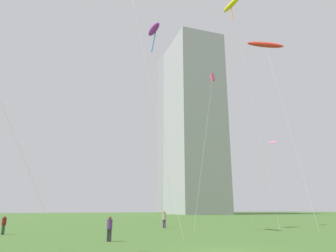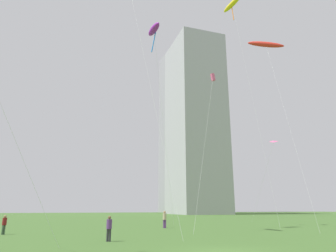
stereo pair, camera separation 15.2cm
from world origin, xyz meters
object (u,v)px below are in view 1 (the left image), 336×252
(person_standing_2, at_px, (4,223))
(person_standing_3, at_px, (110,227))
(kite_flying_1, at_px, (273,143))
(kite_flying_6, at_px, (232,5))
(kite_flying_7, at_px, (212,78))
(kite_flying_5, at_px, (265,45))
(distant_highrise_1, at_px, (194,123))
(kite_flying_4, at_px, (154,30))
(person_standing_1, at_px, (164,218))
(distant_highrise_0, at_px, (185,130))

(person_standing_2, bearing_deg, person_standing_3, 88.31)
(person_standing_3, xyz_separation_m, kite_flying_1, (22.89, 12.36, 9.76))
(kite_flying_6, xyz_separation_m, kite_flying_7, (-2.74, 1.71, -11.17))
(kite_flying_5, distance_m, distant_highrise_1, 77.61)
(person_standing_3, xyz_separation_m, kite_flying_4, (4.40, 6.02, 19.60))
(person_standing_2, bearing_deg, kite_flying_5, 136.36)
(person_standing_1, height_order, kite_flying_5, kite_flying_5)
(kite_flying_7, bearing_deg, kite_flying_1, -4.65)
(person_standing_1, distance_m, kite_flying_4, 20.66)
(distant_highrise_1, bearing_deg, person_standing_1, -116.39)
(kite_flying_1, height_order, kite_flying_6, kite_flying_6)
(person_standing_1, height_order, kite_flying_6, kite_flying_6)
(person_standing_1, bearing_deg, kite_flying_7, -135.25)
(person_standing_3, distance_m, kite_flying_7, 26.86)
(kite_flying_1, distance_m, kite_flying_6, 20.59)
(person_standing_2, distance_m, kite_flying_7, 29.46)
(kite_flying_5, relative_size, kite_flying_7, 1.21)
(person_standing_1, bearing_deg, kite_flying_1, -141.57)
(kite_flying_6, relative_size, distant_highrise_0, 0.37)
(person_standing_3, distance_m, kite_flying_6, 36.10)
(distant_highrise_0, distance_m, distant_highrise_1, 43.38)
(person_standing_1, distance_m, distant_highrise_0, 127.77)
(kite_flying_4, bearing_deg, distant_highrise_0, 67.77)
(person_standing_2, height_order, distant_highrise_1, distant_highrise_1)
(person_standing_2, height_order, kite_flying_7, kite_flying_7)
(kite_flying_5, relative_size, distant_highrise_0, 0.29)
(person_standing_2, distance_m, kite_flying_6, 39.00)
(person_standing_1, relative_size, kite_flying_6, 0.06)
(distant_highrise_0, bearing_deg, kite_flying_7, -112.51)
(person_standing_1, xyz_separation_m, person_standing_2, (-15.32, -4.10, -0.15))
(person_standing_2, distance_m, distant_highrise_0, 137.46)
(person_standing_1, distance_m, kite_flying_6, 31.07)
(kite_flying_1, bearing_deg, person_standing_2, -172.01)
(person_standing_3, bearing_deg, kite_flying_5, 46.73)
(person_standing_1, height_order, distant_highrise_0, distant_highrise_0)
(person_standing_2, relative_size, kite_flying_7, 0.08)
(kite_flying_1, relative_size, kite_flying_5, 0.46)
(kite_flying_1, relative_size, kite_flying_7, 0.55)
(person_standing_3, bearing_deg, distant_highrise_1, 86.65)
(kite_flying_5, xyz_separation_m, distant_highrise_1, (20.29, 74.13, 10.79))
(kite_flying_1, distance_m, kite_flying_5, 13.27)
(person_standing_1, xyz_separation_m, kite_flying_5, (13.26, -2.98, 22.35))
(kite_flying_7, bearing_deg, person_standing_1, -172.88)
(kite_flying_4, xyz_separation_m, kite_flying_5, (16.35, 3.16, 2.86))
(kite_flying_4, xyz_separation_m, kite_flying_6, (12.94, 5.31, 9.97))
(distant_highrise_1, bearing_deg, kite_flying_4, -116.51)
(distant_highrise_0, relative_size, distant_highrise_1, 1.24)
(kite_flying_7, xyz_separation_m, distant_highrise_0, (38.14, 111.23, 23.04))
(kite_flying_1, distance_m, kite_flying_4, 21.88)
(kite_flying_7, bearing_deg, kite_flying_5, -32.14)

